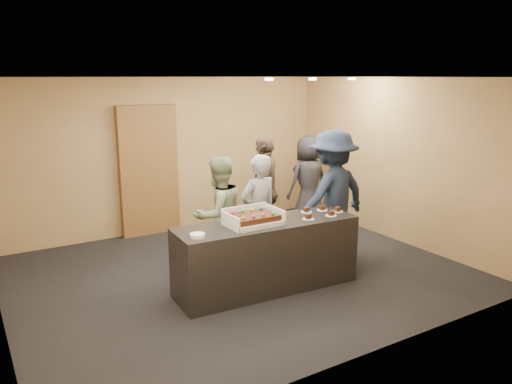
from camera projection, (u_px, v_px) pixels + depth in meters
room at (239, 179)px, 6.74m from camera, size 6.04×6.00×2.70m
serving_counter at (267, 256)px, 6.45m from camera, size 2.43×0.83×0.90m
storage_cabinet at (149, 171)px, 8.59m from camera, size 1.02×0.15×2.24m
cake_box at (252, 221)px, 6.25m from camera, size 0.68×0.47×0.20m
sheet_cake at (253, 217)px, 6.22m from camera, size 0.58×0.40×0.11m
plate_stack at (197, 235)px, 5.75m from camera, size 0.18×0.18×0.04m
slice_a at (308, 217)px, 6.47m from camera, size 0.15×0.15×0.07m
slice_b at (306, 211)px, 6.80m from camera, size 0.15×0.15×0.07m
slice_c at (331, 214)px, 6.63m from camera, size 0.15×0.15×0.07m
slice_d at (322, 209)px, 6.90m from camera, size 0.15×0.15×0.07m
slice_e at (338, 210)px, 6.83m from camera, size 0.15×0.15×0.07m
person_server_grey at (258, 212)px, 7.06m from camera, size 0.65×0.47×1.66m
person_sage_man at (219, 215)px, 6.96m from camera, size 0.89×0.74×1.65m
person_navy_man at (332, 195)px, 7.43m from camera, size 1.33×0.84×1.96m
person_brown_extra at (265, 191)px, 8.05m from camera, size 1.00×1.10×1.81m
person_dark_suit at (308, 181)px, 9.14m from camera, size 0.83×0.55×1.67m
ceiling_spotlights at (313, 79)px, 7.67m from camera, size 1.72×0.12×0.03m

